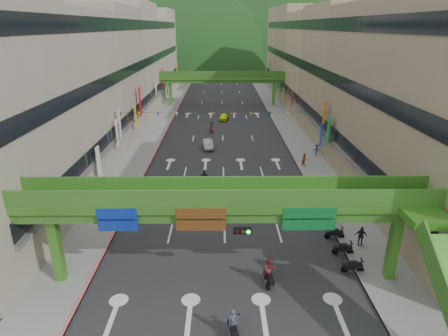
{
  "coord_description": "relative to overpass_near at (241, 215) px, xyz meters",
  "views": [
    {
      "loc": [
        -0.28,
        -14.92,
        16.06
      ],
      "look_at": [
        0.0,
        18.0,
        3.5
      ],
      "focal_mm": 30.0,
      "sensor_mm": 36.0,
      "label": 1
    }
  ],
  "objects": [
    {
      "name": "road_slab",
      "position": [
        -0.93,
        44.62,
        -5.2
      ],
      "size": [
        18.0,
        140.0,
        0.02
      ],
      "primitive_type": "cube",
      "color": "#28282B",
      "rests_on": "ground"
    },
    {
      "name": "pedestrian_dark",
      "position": [
        9.52,
        4.58,
        -4.42
      ],
      "size": [
        0.98,
        0.56,
        1.58
      ],
      "primitive_type": "imported",
      "rotation": [
        0.0,
        0.0,
        -0.2
      ],
      "color": "#21212A",
      "rests_on": "ground"
    },
    {
      "name": "scooter_rider_mid",
      "position": [
        1.93,
        0.1,
        -4.17
      ],
      "size": [
        0.92,
        1.58,
        2.01
      ],
      "color": "black",
      "rests_on": "ground"
    },
    {
      "name": "pedestrian_blue",
      "position": [
        11.27,
        25.96,
        -4.43
      ],
      "size": [
        0.76,
        0.53,
        1.55
      ],
      "primitive_type": "imported",
      "rotation": [
        0.0,
        0.0,
        3.05
      ],
      "color": "#303853",
      "rests_on": "ground"
    },
    {
      "name": "scooter_rider_left",
      "position": [
        -2.97,
        15.53,
        -4.11
      ],
      "size": [
        1.07,
        1.6,
        2.16
      ],
      "color": "gray",
      "rests_on": "ground"
    },
    {
      "name": "hill_right",
      "position": [
        24.07,
        174.62,
        -5.21
      ],
      "size": [
        208.0,
        176.0,
        128.0
      ],
      "primitive_type": "ellipsoid",
      "color": "#1C4419",
      "rests_on": "ground"
    },
    {
      "name": "scooter_rider_near",
      "position": [
        -0.58,
        -4.38,
        -4.37
      ],
      "size": [
        0.7,
        1.58,
        1.84
      ],
      "color": "black",
      "rests_on": "ground"
    },
    {
      "name": "parked_scooter_row",
      "position": [
        7.87,
        4.62,
        -4.68
      ],
      "size": [
        1.6,
        7.15,
        1.08
      ],
      "color": "black",
      "rests_on": "ground"
    },
    {
      "name": "curb_left",
      "position": [
        -10.03,
        44.62,
        -5.12
      ],
      "size": [
        0.2,
        140.0,
        0.18
      ],
      "primitive_type": "cube",
      "color": "#CC5959",
      "rests_on": "ground"
    },
    {
      "name": "car_yellow",
      "position": [
        -0.67,
        46.24,
        -4.59
      ],
      "size": [
        1.88,
        3.75,
        1.23
      ],
      "primitive_type": "imported",
      "rotation": [
        0.0,
        0.0,
        -0.12
      ],
      "color": "#D7ED11",
      "rests_on": "ground"
    },
    {
      "name": "sidewalk_right",
      "position": [
        10.07,
        44.62,
        -5.13
      ],
      "size": [
        4.0,
        140.0,
        0.15
      ],
      "primitive_type": "cube",
      "color": "gray",
      "rests_on": "ground"
    },
    {
      "name": "car_silver",
      "position": [
        -3.08,
        29.62,
        -4.57
      ],
      "size": [
        1.89,
        4.02,
        1.27
      ],
      "primitive_type": "imported",
      "rotation": [
        0.0,
        0.0,
        0.15
      ],
      "color": "gray",
      "rests_on": "ground"
    },
    {
      "name": "building_row_left",
      "position": [
        -19.86,
        44.62,
        4.25
      ],
      "size": [
        12.8,
        95.0,
        19.0
      ],
      "color": "#9E937F",
      "rests_on": "ground"
    },
    {
      "name": "bunting_string",
      "position": [
        -0.93,
        24.62,
        0.75
      ],
      "size": [
        26.0,
        0.36,
        0.47
      ],
      "color": "black",
      "rests_on": "ground"
    },
    {
      "name": "building_row_right",
      "position": [
        18.0,
        44.62,
        4.25
      ],
      "size": [
        12.8,
        95.0,
        19.0
      ],
      "color": "gray",
      "rests_on": "ground"
    },
    {
      "name": "pedestrian_red",
      "position": [
        8.87,
        22.11,
        -4.43
      ],
      "size": [
        0.95,
        0.9,
        1.55
      ],
      "primitive_type": "imported",
      "rotation": [
        0.0,
        0.0,
        0.56
      ],
      "color": "#A33B1A",
      "rests_on": "ground"
    },
    {
      "name": "sidewalk_left",
      "position": [
        -11.93,
        44.62,
        -5.13
      ],
      "size": [
        4.0,
        140.0,
        0.15
      ],
      "primitive_type": "cube",
      "color": "gray",
      "rests_on": "ground"
    },
    {
      "name": "curb_right",
      "position": [
        8.17,
        44.62,
        -5.12
      ],
      "size": [
        0.2,
        140.0,
        0.18
      ],
      "primitive_type": "cube",
      "color": "gray",
      "rests_on": "ground"
    },
    {
      "name": "overpass_near",
      "position": [
        0.0,
        0.0,
        0.0
      ],
      "size": [
        28.0,
        12.27,
        7.1
      ],
      "color": "#4C9E2D",
      "rests_on": "ground"
    },
    {
      "name": "overpass_far",
      "position": [
        -0.93,
        59.62,
        0.2
      ],
      "size": [
        28.0,
        2.2,
        7.1
      ],
      "color": "#4C9E2D",
      "rests_on": "ground"
    },
    {
      "name": "scooter_rider_far",
      "position": [
        -2.74,
        37.95,
        -4.27
      ],
      "size": [
        0.79,
        1.6,
        1.87
      ],
      "color": "#882001",
      "rests_on": "ground"
    },
    {
      "name": "hill_left",
      "position": [
        -15.93,
        154.62,
        -5.21
      ],
      "size": [
        168.0,
        140.0,
        112.0
      ],
      "primitive_type": "ellipsoid",
      "color": "#1C4419",
      "rests_on": "ground"
    }
  ]
}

